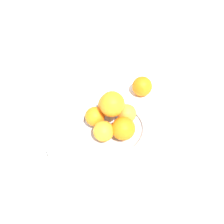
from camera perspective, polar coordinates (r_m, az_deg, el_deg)
ground_plane at (r=0.79m, az=0.00°, el=-4.81°), size 4.00×4.00×0.00m
fruit_bowl at (r=0.78m, az=0.00°, el=-4.18°), size 0.25×0.25×0.03m
orange_pile at (r=0.73m, az=-0.02°, el=-0.73°), size 0.19×0.18×0.14m
stray_orange at (r=0.90m, az=7.86°, el=6.64°), size 0.08×0.08×0.08m
drinking_glass at (r=0.68m, az=-18.66°, el=-13.21°), size 0.06×0.06×0.12m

